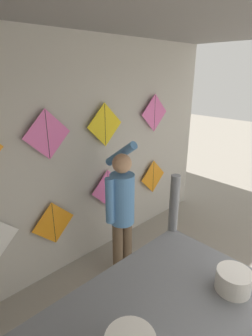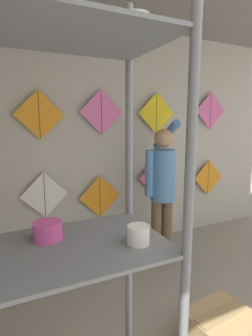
{
  "view_description": "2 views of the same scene",
  "coord_description": "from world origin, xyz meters",
  "px_view_note": "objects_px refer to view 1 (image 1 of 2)",
  "views": [
    {
      "loc": [
        -1.7,
        0.81,
        2.39
      ],
      "look_at": [
        0.45,
        3.06,
        1.24
      ],
      "focal_mm": 28.0,
      "sensor_mm": 36.0,
      "label": 1
    },
    {
      "loc": [
        -1.55,
        0.27,
        1.65
      ],
      "look_at": [
        -0.24,
        3.06,
        1.12
      ],
      "focal_mm": 28.0,
      "sensor_mm": 36.0,
      "label": 2
    }
  ],
  "objects_px": {
    "shopkeeper": "(121,208)",
    "kite_2": "(108,189)",
    "kite_3": "(153,177)",
    "kite_5": "(47,135)",
    "kite_6": "(105,125)",
    "kite_1": "(54,223)",
    "kite_7": "(155,113)"
  },
  "relations": [
    {
      "from": "shopkeeper",
      "to": "kite_6",
      "type": "distance_m",
      "value": 1.03
    },
    {
      "from": "kite_5",
      "to": "shopkeeper",
      "type": "bearing_deg",
      "value": -48.07
    },
    {
      "from": "kite_5",
      "to": "kite_6",
      "type": "bearing_deg",
      "value": 0.0
    },
    {
      "from": "kite_1",
      "to": "kite_2",
      "type": "xyz_separation_m",
      "value": [
        0.83,
        0.0,
        0.18
      ]
    },
    {
      "from": "kite_5",
      "to": "kite_6",
      "type": "relative_size",
      "value": 1.0
    },
    {
      "from": "kite_6",
      "to": "kite_2",
      "type": "bearing_deg",
      "value": 0.0
    },
    {
      "from": "kite_6",
      "to": "shopkeeper",
      "type": "bearing_deg",
      "value": -114.48
    },
    {
      "from": "shopkeeper",
      "to": "kite_6",
      "type": "height_order",
      "value": "kite_6"
    },
    {
      "from": "shopkeeper",
      "to": "kite_2",
      "type": "bearing_deg",
      "value": 68.3
    },
    {
      "from": "kite_2",
      "to": "kite_5",
      "type": "height_order",
      "value": "kite_5"
    },
    {
      "from": "shopkeeper",
      "to": "kite_5",
      "type": "height_order",
      "value": "kite_5"
    },
    {
      "from": "kite_1",
      "to": "kite_3",
      "type": "relative_size",
      "value": 1.0
    },
    {
      "from": "kite_5",
      "to": "kite_7",
      "type": "bearing_deg",
      "value": 0.0
    },
    {
      "from": "kite_3",
      "to": "kite_5",
      "type": "xyz_separation_m",
      "value": [
        -1.73,
        0.0,
        0.96
      ]
    },
    {
      "from": "kite_1",
      "to": "kite_6",
      "type": "relative_size",
      "value": 1.0
    },
    {
      "from": "kite_3",
      "to": "kite_6",
      "type": "xyz_separation_m",
      "value": [
        -0.96,
        0.0,
        0.96
      ]
    },
    {
      "from": "kite_2",
      "to": "kite_3",
      "type": "xyz_separation_m",
      "value": [
        0.93,
        0.0,
        -0.09
      ]
    },
    {
      "from": "kite_1",
      "to": "kite_2",
      "type": "bearing_deg",
      "value": 0.0
    },
    {
      "from": "kite_3",
      "to": "kite_5",
      "type": "height_order",
      "value": "kite_5"
    },
    {
      "from": "kite_5",
      "to": "kite_7",
      "type": "relative_size",
      "value": 1.0
    },
    {
      "from": "kite_1",
      "to": "kite_7",
      "type": "distance_m",
      "value": 2.06
    },
    {
      "from": "shopkeeper",
      "to": "kite_2",
      "type": "height_order",
      "value": "shopkeeper"
    },
    {
      "from": "kite_2",
      "to": "kite_3",
      "type": "height_order",
      "value": "kite_2"
    },
    {
      "from": "shopkeeper",
      "to": "kite_1",
      "type": "distance_m",
      "value": 0.82
    },
    {
      "from": "shopkeeper",
      "to": "kite_1",
      "type": "xyz_separation_m",
      "value": [
        -0.55,
        0.57,
        -0.22
      ]
    },
    {
      "from": "kite_2",
      "to": "kite_5",
      "type": "bearing_deg",
      "value": 180.0
    },
    {
      "from": "shopkeeper",
      "to": "kite_7",
      "type": "relative_size",
      "value": 3.13
    },
    {
      "from": "kite_6",
      "to": "kite_1",
      "type": "bearing_deg",
      "value": 180.0
    },
    {
      "from": "kite_3",
      "to": "kite_6",
      "type": "distance_m",
      "value": 1.35
    },
    {
      "from": "kite_3",
      "to": "kite_5",
      "type": "bearing_deg",
      "value": 180.0
    },
    {
      "from": "shopkeeper",
      "to": "kite_3",
      "type": "bearing_deg",
      "value": 29.77
    },
    {
      "from": "kite_2",
      "to": "kite_3",
      "type": "bearing_deg",
      "value": 0.0
    }
  ]
}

